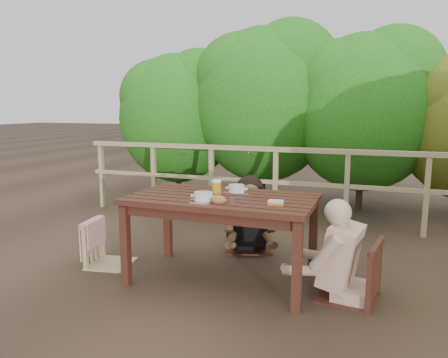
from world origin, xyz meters
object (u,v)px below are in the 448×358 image
(diner_right, at_px, (356,219))
(butter_tub, at_px, (276,204))
(chair_right, at_px, (351,242))
(tumbler, at_px, (233,202))
(soup_near, at_px, (203,197))
(soup_far, at_px, (237,189))
(beer_glass, at_px, (217,189))
(table, at_px, (222,239))
(bread_roll, at_px, (219,200))
(chair_left, at_px, (109,223))
(woman, at_px, (249,191))
(chair_far, at_px, (248,203))

(diner_right, bearing_deg, butter_tub, 113.10)
(chair_right, xyz_separation_m, tumbler, (-0.90, -0.26, 0.31))
(soup_near, relative_size, soup_far, 1.05)
(diner_right, distance_m, beer_glass, 1.18)
(soup_far, bearing_deg, butter_tub, -40.46)
(diner_right, bearing_deg, table, 98.38)
(bread_roll, height_order, beer_glass, beer_glass)
(chair_left, relative_size, tumbler, 10.43)
(beer_glass, bearing_deg, chair_left, -178.32)
(diner_right, distance_m, butter_tub, 0.63)
(woman, relative_size, butter_tub, 10.41)
(bread_roll, xyz_separation_m, butter_tub, (0.45, 0.08, -0.01))
(chair_left, height_order, chair_right, chair_right)
(tumbler, bearing_deg, chair_far, 100.81)
(table, distance_m, chair_far, 0.90)
(chair_left, bearing_deg, woman, -59.37)
(table, distance_m, chair_left, 1.15)
(soup_far, bearing_deg, tumbler, -74.93)
(woman, bearing_deg, diner_right, 121.95)
(chair_right, distance_m, bread_roll, 1.10)
(chair_right, bearing_deg, butter_tub, -66.20)
(table, height_order, chair_left, chair_left)
(diner_right, height_order, tumbler, diner_right)
(diner_right, bearing_deg, chair_left, 99.75)
(soup_far, bearing_deg, soup_near, -107.80)
(table, height_order, chair_far, chair_far)
(woman, height_order, tumbler, woman)
(chair_left, xyz_separation_m, butter_tub, (1.66, -0.13, 0.35))
(butter_tub, bearing_deg, beer_glass, 160.38)
(soup_near, xyz_separation_m, butter_tub, (0.60, 0.05, -0.02))
(soup_far, distance_m, tumbler, 0.52)
(chair_right, height_order, bread_roll, chair_right)
(diner_right, bearing_deg, bread_roll, 111.55)
(soup_far, xyz_separation_m, tumbler, (0.13, -0.50, -0.00))
(table, bearing_deg, tumbler, -54.97)
(soup_near, relative_size, bread_roll, 2.02)
(chair_far, xyz_separation_m, diner_right, (1.15, -0.90, 0.16))
(diner_right, bearing_deg, chair_right, 99.10)
(chair_right, distance_m, woman, 1.46)
(woman, bearing_deg, chair_right, 121.21)
(bread_roll, distance_m, butter_tub, 0.46)
(beer_glass, bearing_deg, soup_far, 65.80)
(soup_near, bearing_deg, beer_glass, 79.95)
(chair_right, distance_m, tumbler, 0.99)
(chair_far, height_order, bread_roll, chair_far)
(chair_far, height_order, diner_right, diner_right)
(table, distance_m, beer_glass, 0.45)
(diner_right, bearing_deg, soup_far, 86.38)
(chair_far, relative_size, tumbler, 12.62)
(chair_far, bearing_deg, chair_left, -159.72)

